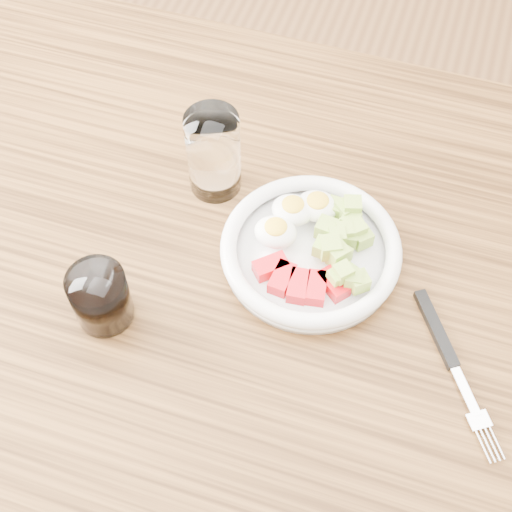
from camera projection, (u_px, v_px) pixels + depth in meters
The scene contains 6 objects.
ground at pixel (259, 460), 1.56m from camera, with size 4.00×4.00×0.00m, color brown.
dining_table at pixel (261, 314), 1.00m from camera, with size 1.50×0.90×0.77m.
bowl at pixel (312, 247), 0.91m from camera, with size 0.23×0.23×0.06m.
fork at pixel (446, 350), 0.85m from camera, with size 0.14×0.19×0.01m.
water_glass at pixel (214, 153), 0.94m from camera, with size 0.07×0.07×0.13m, color white.
coffee_glass at pixel (101, 297), 0.85m from camera, with size 0.07×0.07×0.08m.
Camera 1 is at (0.14, -0.45, 1.55)m, focal length 50.00 mm.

